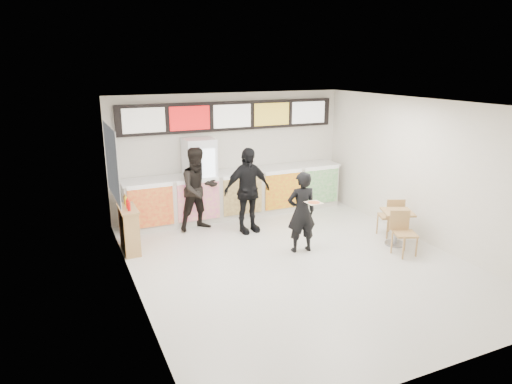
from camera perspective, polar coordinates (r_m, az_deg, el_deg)
floor at (r=8.86m, az=5.23°, el=-8.79°), size 7.00×7.00×0.00m
ceiling at (r=8.09m, az=5.76°, el=10.92°), size 7.00×7.00×0.00m
wall_back at (r=11.45m, az=-3.17°, el=4.80°), size 6.00×0.00×6.00m
wall_left at (r=7.40m, az=-15.21°, el=-1.89°), size 0.00×7.00×7.00m
wall_right at (r=10.14m, az=20.43°, el=2.39°), size 0.00×7.00×7.00m
service_counter at (r=11.29m, az=-2.36°, el=-0.19°), size 5.56×0.77×1.14m
menu_board at (r=11.22m, az=-3.09°, el=9.49°), size 5.50×0.14×0.70m
drinks_fridge at (r=10.90m, az=-6.99°, el=1.45°), size 0.70×0.67×2.00m
mirror_panel at (r=9.70m, az=-17.62°, el=3.58°), size 0.01×2.00×1.50m
customer_main at (r=9.11m, az=5.71°, el=-2.52°), size 0.64×0.46×1.65m
customer_left at (r=10.33m, az=-7.19°, el=0.35°), size 1.02×0.86×1.90m
customer_mid at (r=10.10m, az=-1.10°, el=0.19°), size 1.17×0.59×1.92m
pizza_slice at (r=8.65m, az=7.24°, el=-1.28°), size 0.36×0.36×0.02m
cafe_table at (r=9.93m, az=17.20°, el=-3.54°), size 0.97×1.53×0.87m
condiment_ledge at (r=9.52m, az=-15.56°, el=-4.50°), size 0.33×0.83×1.10m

